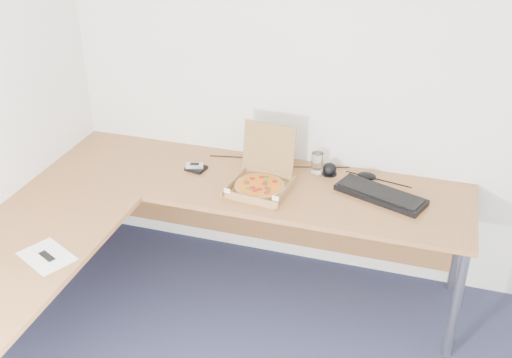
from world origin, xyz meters
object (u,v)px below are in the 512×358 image
(desk, at_px, (173,215))
(wallet, at_px, (196,168))
(drinking_glass, at_px, (317,163))
(pizza_box, at_px, (260,183))
(keyboard, at_px, (381,195))

(desk, distance_m, wallet, 0.47)
(drinking_glass, bearing_deg, desk, -134.70)
(pizza_box, relative_size, wallet, 3.32)
(keyboard, bearing_deg, wallet, -159.24)
(desk, bearing_deg, drinking_glass, 45.30)
(pizza_box, xyz_separation_m, drinking_glass, (0.26, 0.29, 0.02))
(desk, xyz_separation_m, wallet, (-0.05, 0.46, 0.04))
(drinking_glass, relative_size, keyboard, 0.24)
(desk, relative_size, pizza_box, 6.73)
(desk, relative_size, wallet, 22.34)
(desk, relative_size, keyboard, 4.97)
(drinking_glass, distance_m, keyboard, 0.45)
(desk, bearing_deg, wallet, 96.44)
(keyboard, bearing_deg, drinking_glass, 175.60)
(desk, height_order, pizza_box, pizza_box)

